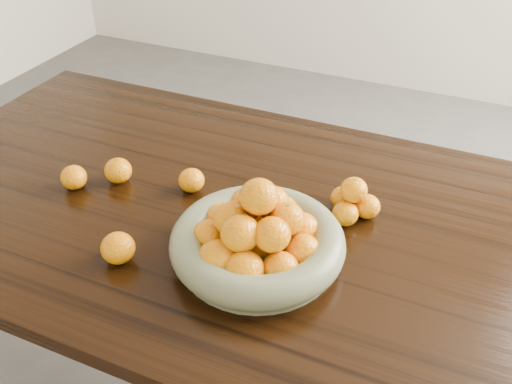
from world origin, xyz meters
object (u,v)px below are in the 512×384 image
at_px(orange_pyramid, 352,202).
at_px(dining_table, 265,245).
at_px(fruit_bowl, 257,239).
at_px(loose_orange_0, 118,170).

bearing_deg(orange_pyramid, dining_table, -155.28).
relative_size(dining_table, orange_pyramid, 16.25).
relative_size(fruit_bowl, loose_orange_0, 5.35).
relative_size(fruit_bowl, orange_pyramid, 3.05).
bearing_deg(orange_pyramid, loose_orange_0, -170.40).
bearing_deg(fruit_bowl, loose_orange_0, 164.07).
distance_m(dining_table, orange_pyramid, 0.24).
xyz_separation_m(fruit_bowl, orange_pyramid, (0.14, 0.23, -0.01)).
distance_m(fruit_bowl, loose_orange_0, 0.46).
bearing_deg(dining_table, loose_orange_0, -177.93).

